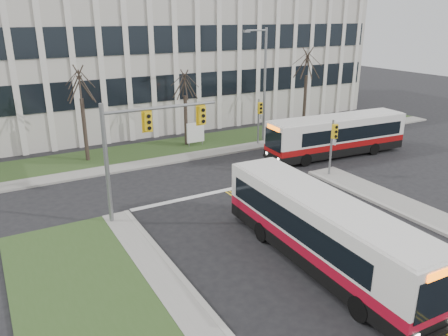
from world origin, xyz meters
TOP-DOWN VIEW (x-y plane):
  - ground at (0.00, 0.00)m, footprint 120.00×120.00m
  - sidewalk_cross at (5.00, 15.20)m, footprint 44.00×1.60m
  - building_lawn at (5.00, 18.00)m, footprint 44.00×5.00m
  - office_building at (5.00, 30.00)m, footprint 40.00×16.00m
  - mast_arm_signal at (-5.62, 7.16)m, footprint 6.11×0.38m
  - signal_pole_near at (7.20, 6.90)m, footprint 0.34×0.39m
  - signal_pole_far at (7.20, 15.40)m, footprint 0.34×0.39m
  - streetlight at (8.03, 16.20)m, footprint 2.15×0.25m
  - directory_sign at (2.50, 17.50)m, footprint 1.50×0.12m
  - tree_left at (-6.00, 18.00)m, footprint 1.80×1.80m
  - tree_mid at (2.00, 18.20)m, footprint 1.80×1.80m
  - tree_right at (14.00, 18.00)m, footprint 1.80×1.80m
  - bus_main at (-0.65, -1.00)m, footprint 2.87×11.36m
  - bus_cross at (10.71, 10.18)m, footprint 11.27×3.21m

SIDE VIEW (x-z plane):
  - ground at x=0.00m, z-range 0.00..0.00m
  - building_lawn at x=5.00m, z-range 0.00..0.12m
  - sidewalk_cross at x=5.00m, z-range 0.00..0.14m
  - directory_sign at x=2.50m, z-range 0.17..2.17m
  - bus_cross at x=10.71m, z-range 0.00..2.97m
  - bus_main at x=-0.65m, z-range 0.00..3.01m
  - signal_pole_near at x=7.20m, z-range 0.60..4.40m
  - signal_pole_far at x=7.20m, z-range 0.60..4.40m
  - mast_arm_signal at x=-5.62m, z-range 1.16..7.36m
  - tree_mid at x=2.00m, z-range 1.47..8.29m
  - streetlight at x=8.03m, z-range 0.59..9.79m
  - tree_left at x=-6.00m, z-range 1.66..9.36m
  - tree_right at x=14.00m, z-range 1.78..10.03m
  - office_building at x=5.00m, z-range 0.00..12.00m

